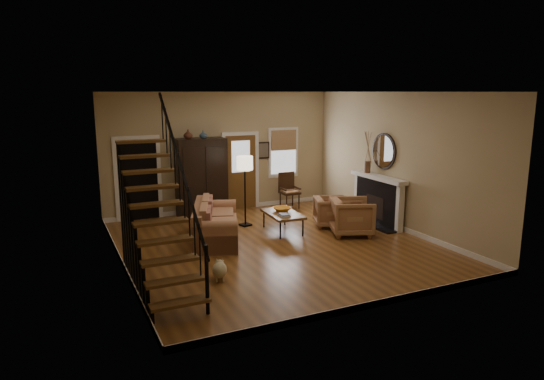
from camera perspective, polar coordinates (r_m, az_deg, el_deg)
name	(u,v)px	position (r m, az deg, el deg)	size (l,w,h in m)	color
room	(229,167)	(11.78, -5.08, 2.68)	(7.00, 7.33, 3.30)	brown
staircase	(158,197)	(8.23, -13.30, -0.76)	(0.94, 2.80, 3.20)	brown
fireplace	(379,195)	(12.52, 12.47, -0.60)	(0.33, 1.95, 2.30)	black
armoire	(201,178)	(13.07, -8.30, 1.46)	(1.30, 0.60, 2.10)	black
vase_a	(188,134)	(12.73, -9.84, 6.47)	(0.24, 0.24, 0.25)	#4C2619
vase_b	(203,134)	(12.84, -8.11, 6.49)	(0.20, 0.20, 0.21)	#334C60
sofa	(216,223)	(10.99, -6.62, -3.84)	(0.95, 2.19, 0.82)	#A6704B
coffee_table	(283,222)	(11.63, 1.27, -3.81)	(0.71, 1.21, 0.47)	brown
bowl	(282,209)	(11.71, 1.18, -2.27)	(0.42, 0.42, 0.10)	orange
books	(284,215)	(11.25, 1.41, -2.96)	(0.22, 0.30, 0.06)	beige
armchair_left	(352,217)	(11.50, 9.38, -3.12)	(0.92, 0.94, 0.86)	brown
armchair_right	(331,212)	(12.15, 6.98, -2.56)	(0.79, 0.81, 0.74)	brown
floor_lamp	(245,191)	(12.01, -3.19, -0.16)	(0.40, 0.40, 1.75)	black
side_chair	(290,191)	(13.92, 2.10, -0.07)	(0.54, 0.54, 1.02)	#321E10
dog	(220,271)	(8.80, -6.17, -9.46)	(0.27, 0.45, 0.33)	#C8B989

